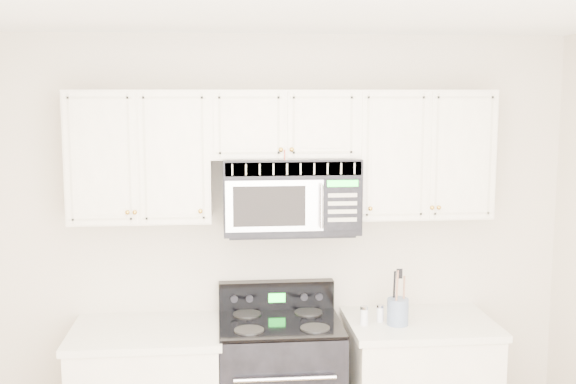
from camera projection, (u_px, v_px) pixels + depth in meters
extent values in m
cube|color=beige|center=(281.00, 249.00, 4.44)|extent=(3.50, 0.01, 2.60)
cube|color=white|center=(146.00, 332.00, 4.11)|extent=(0.86, 0.65, 0.04)
cube|color=white|center=(420.00, 324.00, 4.26)|extent=(0.86, 0.65, 0.04)
cylinder|color=silver|center=(285.00, 379.00, 3.89)|extent=(0.56, 0.02, 0.02)
cube|color=black|center=(280.00, 323.00, 4.19)|extent=(0.71, 0.60, 0.02)
cube|color=black|center=(276.00, 296.00, 4.44)|extent=(0.71, 0.08, 0.19)
cube|color=#13D728|center=(277.00, 298.00, 4.39)|extent=(0.10, 0.00, 0.06)
cube|color=white|center=(141.00, 156.00, 4.12)|extent=(0.80, 0.33, 0.75)
cube|color=white|center=(421.00, 154.00, 4.27)|extent=(0.80, 0.33, 0.75)
cube|color=white|center=(283.00, 124.00, 4.17)|extent=(0.84, 0.33, 0.39)
sphere|color=#BC8E2F|center=(135.00, 212.00, 3.97)|extent=(0.03, 0.03, 0.03)
sphere|color=#BC8E2F|center=(200.00, 211.00, 4.01)|extent=(0.03, 0.03, 0.03)
sphere|color=#BC8E2F|center=(370.00, 209.00, 4.10)|extent=(0.03, 0.03, 0.03)
sphere|color=#BC8E2F|center=(432.00, 208.00, 4.13)|extent=(0.03, 0.03, 0.03)
sphere|color=#BC8E2F|center=(281.00, 150.00, 4.00)|extent=(0.03, 0.03, 0.03)
sphere|color=#BC8E2F|center=(292.00, 150.00, 4.01)|extent=(0.03, 0.03, 0.03)
cylinder|color=red|center=(285.00, 159.00, 4.01)|extent=(0.01, 0.00, 0.11)
sphere|color=#BC8E2F|center=(285.00, 169.00, 4.02)|extent=(0.03, 0.03, 0.03)
cube|color=black|center=(290.00, 194.00, 4.20)|extent=(0.78, 0.39, 0.43)
cube|color=beige|center=(294.00, 169.00, 3.99)|extent=(0.76, 0.01, 0.08)
cube|color=silver|center=(275.00, 206.00, 4.00)|extent=(0.55, 0.01, 0.29)
cube|color=black|center=(269.00, 206.00, 3.99)|extent=(0.40, 0.01, 0.23)
cube|color=black|center=(342.00, 205.00, 4.04)|extent=(0.21, 0.01, 0.29)
cube|color=#13D728|center=(343.00, 183.00, 4.01)|extent=(0.17, 0.00, 0.04)
cylinder|color=silver|center=(322.00, 206.00, 3.99)|extent=(0.02, 0.02, 0.25)
cylinder|color=slate|center=(398.00, 312.00, 4.17)|extent=(0.12, 0.12, 0.15)
cylinder|color=#8D5E47|center=(404.00, 299.00, 4.16)|extent=(0.01, 0.01, 0.27)
cylinder|color=black|center=(394.00, 296.00, 4.18)|extent=(0.01, 0.01, 0.29)
cylinder|color=#8D5E47|center=(396.00, 297.00, 4.13)|extent=(0.01, 0.01, 0.31)
cylinder|color=white|center=(364.00, 317.00, 4.17)|extent=(0.04, 0.04, 0.09)
cylinder|color=silver|center=(364.00, 308.00, 4.16)|extent=(0.05, 0.05, 0.02)
cylinder|color=white|center=(380.00, 314.00, 4.23)|extent=(0.04, 0.04, 0.09)
cylinder|color=silver|center=(380.00, 306.00, 4.22)|extent=(0.04, 0.04, 0.02)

